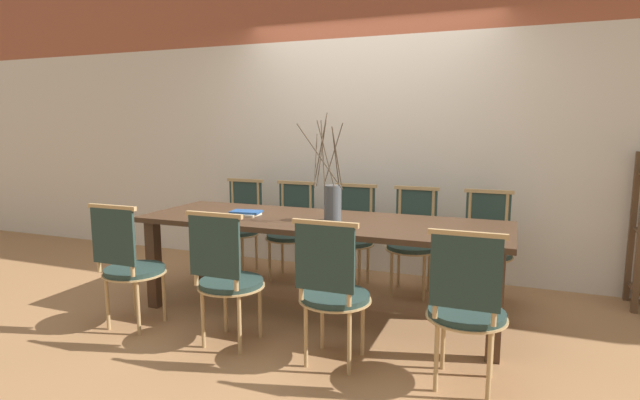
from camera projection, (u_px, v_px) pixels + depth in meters
name	position (u px, v px, depth m)	size (l,w,h in m)	color
ground_plane	(320.00, 313.00, 3.95)	(16.00, 16.00, 0.00)	#9E7047
wall_rear	(368.00, 112.00, 4.92)	(12.00, 0.06, 3.20)	beige
dining_table	(320.00, 231.00, 3.85)	(2.83, 0.92, 0.76)	#422B1C
chair_near_leftend	(129.00, 263.00, 3.59)	(0.45, 0.45, 0.93)	#233833
chair_near_left	(227.00, 275.00, 3.30)	(0.45, 0.45, 0.93)	#233833
chair_near_center	(332.00, 289.00, 3.03)	(0.45, 0.45, 0.93)	#233833
chair_near_right	(466.00, 305.00, 2.75)	(0.45, 0.45, 0.93)	#233833
chair_far_leftend	(239.00, 224.00, 5.01)	(0.45, 0.45, 0.93)	#233833
chair_far_left	(291.00, 228.00, 4.81)	(0.45, 0.45, 0.93)	#233833
chair_far_center	(351.00, 233.00, 4.59)	(0.45, 0.45, 0.93)	#233833
chair_far_right	(413.00, 238.00, 4.38)	(0.45, 0.45, 0.93)	#233833
chair_far_rightend	(486.00, 244.00, 4.16)	(0.45, 0.45, 0.93)	#233833
vase_centerpiece	(332.00, 200.00, 3.75)	(0.38, 0.35, 0.81)	#4C5156
book_stack	(245.00, 213.00, 4.02)	(0.26, 0.18, 0.03)	beige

